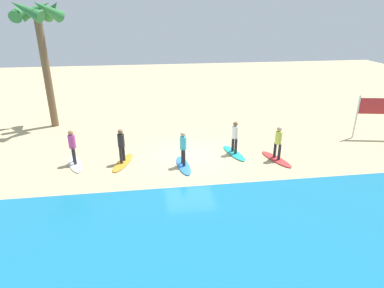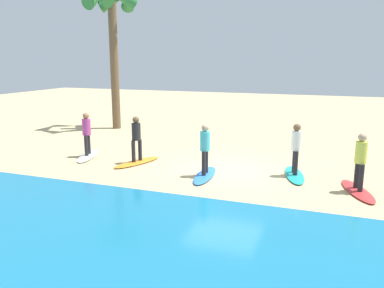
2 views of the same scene
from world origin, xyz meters
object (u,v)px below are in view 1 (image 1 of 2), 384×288
(surfboard_blue, at_px, (183,165))
(palm_tree, at_px, (39,25))
(surfer_teal, at_px, (235,135))
(surfer_orange, at_px, (121,143))
(surfboard_red, at_px, (276,159))
(surfer_blue, at_px, (183,146))
(surfer_red, at_px, (278,140))
(surfer_white, at_px, (72,144))
(surfboard_teal, at_px, (234,153))
(surfboard_orange, at_px, (123,163))
(surfboard_white, at_px, (75,164))

(surfboard_blue, height_order, palm_tree, palm_tree)
(surfer_teal, bearing_deg, surfer_orange, 3.65)
(surfboard_red, bearing_deg, surfer_teal, -136.85)
(surfer_teal, distance_m, surfer_orange, 5.57)
(surfer_blue, distance_m, palm_tree, 11.27)
(surfer_red, relative_size, surfer_white, 1.00)
(surfboard_teal, height_order, surfboard_orange, same)
(surfboard_red, bearing_deg, surfer_white, -113.60)
(surfer_orange, bearing_deg, surfer_red, 174.99)
(surfer_orange, distance_m, surfer_white, 2.26)
(surfer_orange, bearing_deg, surfboard_teal, -176.35)
(surfboard_blue, bearing_deg, surfer_white, -105.09)
(surfboard_white, bearing_deg, surfboard_orange, 66.40)
(surfboard_red, relative_size, surfboard_blue, 1.00)
(surfboard_red, bearing_deg, surfboard_blue, -108.07)
(surfer_red, xyz_separation_m, palm_tree, (11.98, -6.85, 5.00))
(surfboard_blue, xyz_separation_m, surfer_orange, (2.84, -0.69, 0.99))
(surfboard_teal, distance_m, surfer_teal, 0.99)
(surfboard_teal, height_order, surfer_teal, surfer_teal)
(surfer_red, bearing_deg, surfer_orange, -5.01)
(surfer_white, relative_size, palm_tree, 0.22)
(surfboard_red, distance_m, surfer_orange, 7.53)
(surfer_teal, height_order, surfboard_blue, surfer_teal)
(surfboard_blue, xyz_separation_m, palm_tree, (7.38, -6.89, 5.99))
(surfer_white, bearing_deg, surfer_orange, 174.92)
(surfboard_orange, bearing_deg, surfboard_teal, 113.16)
(surfboard_orange, bearing_deg, surfboard_blue, 95.81)
(surfboard_teal, bearing_deg, surfboard_orange, -99.41)
(surfboard_red, distance_m, surfer_blue, 4.70)
(surfer_teal, height_order, surfboard_white, surfer_teal)
(surfboard_teal, height_order, surfer_orange, surfer_orange)
(surfer_white, bearing_deg, surfboard_blue, 170.05)
(surfer_red, bearing_deg, palm_tree, -29.78)
(surfboard_red, height_order, palm_tree, palm_tree)
(surfer_blue, distance_m, surfboard_orange, 3.09)
(surfer_teal, xyz_separation_m, surfboard_orange, (5.56, 0.35, -0.99))
(surfboard_blue, bearing_deg, surfer_blue, 174.86)
(surfer_red, height_order, surfboard_white, surfer_red)
(surfboard_teal, bearing_deg, surfer_red, 48.67)
(surfboard_orange, distance_m, surfer_white, 2.47)
(surfboard_blue, bearing_deg, palm_tree, -138.19)
(surfer_white, distance_m, palm_tree, 8.14)
(surfboard_teal, bearing_deg, surfer_orange, -99.41)
(surfboard_teal, xyz_separation_m, surfer_teal, (0.00, -0.00, 0.99))
(surfboard_white, bearing_deg, palm_tree, -177.62)
(palm_tree, bearing_deg, surfboard_orange, 126.23)
(surfboard_red, relative_size, surfer_blue, 1.28)
(surfboard_red, height_order, surfer_blue, surfer_blue)
(surfboard_red, relative_size, surfer_teal, 1.28)
(surfer_orange, height_order, surfer_white, same)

